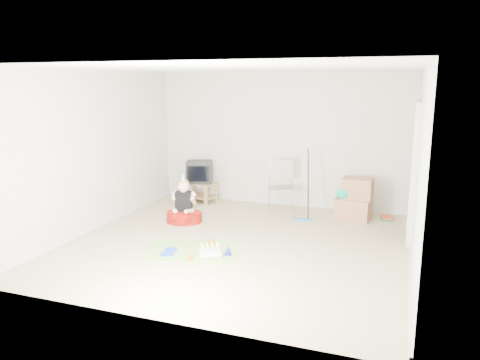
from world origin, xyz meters
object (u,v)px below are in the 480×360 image
(seated_woman, at_px, (184,211))
(birthday_cake, at_px, (210,253))
(cardboard_boxes, at_px, (354,200))
(tv_stand, at_px, (200,190))
(folding_chair, at_px, (282,188))
(crt_tv, at_px, (199,172))

(seated_woman, height_order, birthday_cake, seated_woman)
(cardboard_boxes, bearing_deg, tv_stand, 175.68)
(birthday_cake, bearing_deg, tv_stand, 117.04)
(folding_chair, height_order, birthday_cake, folding_chair)
(cardboard_boxes, xyz_separation_m, seated_woman, (-2.79, -1.16, -0.17))
(cardboard_boxes, distance_m, seated_woman, 3.03)
(crt_tv, xyz_separation_m, birthday_cake, (1.41, -2.75, -0.58))
(folding_chair, height_order, seated_woman, folding_chair)
(folding_chair, relative_size, birthday_cake, 2.66)
(cardboard_boxes, relative_size, seated_woman, 0.84)
(birthday_cake, bearing_deg, seated_woman, 128.37)
(cardboard_boxes, bearing_deg, crt_tv, 175.68)
(seated_woman, bearing_deg, cardboard_boxes, 22.62)
(seated_woman, bearing_deg, tv_stand, 103.33)
(crt_tv, xyz_separation_m, cardboard_boxes, (3.12, -0.24, -0.26))
(seated_woman, xyz_separation_m, birthday_cake, (1.07, -1.36, -0.15))
(seated_woman, bearing_deg, crt_tv, 103.33)
(birthday_cake, bearing_deg, folding_chair, 80.28)
(crt_tv, height_order, folding_chair, folding_chair)
(tv_stand, xyz_separation_m, cardboard_boxes, (3.12, -0.24, 0.12))
(tv_stand, height_order, seated_woman, seated_woman)
(tv_stand, xyz_separation_m, birthday_cake, (1.41, -2.75, -0.20))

